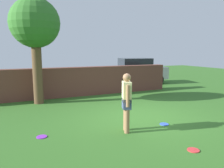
# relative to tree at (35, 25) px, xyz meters

# --- Properties ---
(ground_plane) EXTENTS (40.00, 40.00, 0.00)m
(ground_plane) POSITION_rel_tree_xyz_m (2.92, -3.45, -3.24)
(ground_plane) COLOR #336623
(brick_wall) EXTENTS (10.97, 0.50, 1.42)m
(brick_wall) POSITION_rel_tree_xyz_m (1.42, 0.86, -2.53)
(brick_wall) COLOR brown
(brick_wall) RESTS_ON ground
(tree) EXTENTS (2.02, 2.02, 4.34)m
(tree) POSITION_rel_tree_xyz_m (0.00, 0.00, 0.00)
(tree) COLOR brown
(tree) RESTS_ON ground
(person) EXTENTS (0.33, 0.51, 1.62)m
(person) POSITION_rel_tree_xyz_m (1.87, -4.42, -2.34)
(person) COLOR #9E704C
(person) RESTS_ON ground
(car) EXTENTS (4.40, 2.39, 1.72)m
(car) POSITION_rel_tree_xyz_m (6.59, 3.25, -2.38)
(car) COLOR #B7B7BC
(car) RESTS_ON ground
(frisbee_red) EXTENTS (0.27, 0.27, 0.02)m
(frisbee_red) POSITION_rel_tree_xyz_m (2.69, -6.08, -3.23)
(frisbee_red) COLOR red
(frisbee_red) RESTS_ON ground
(frisbee_blue) EXTENTS (0.27, 0.27, 0.02)m
(frisbee_blue) POSITION_rel_tree_xyz_m (3.19, -4.39, -3.23)
(frisbee_blue) COLOR blue
(frisbee_blue) RESTS_ON ground
(frisbee_purple) EXTENTS (0.27, 0.27, 0.02)m
(frisbee_purple) POSITION_rel_tree_xyz_m (-0.33, -3.88, -3.23)
(frisbee_purple) COLOR purple
(frisbee_purple) RESTS_ON ground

